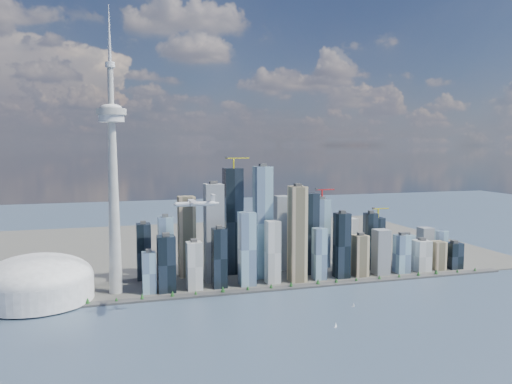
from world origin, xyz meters
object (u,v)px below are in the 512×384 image
object	(u,v)px
dome_stadium	(38,281)
sailboat_west	(336,326)
sailboat_east	(353,305)
needle_tower	(113,174)
airplane	(196,203)

from	to	relation	value
dome_stadium	sailboat_west	distance (m)	552.09
dome_stadium	sailboat_east	xyz separation A→B (m)	(552.03, -191.47, -36.83)
needle_tower	dome_stadium	size ratio (longest dim) A/B	2.75
needle_tower	sailboat_east	bearing A→B (deg)	-26.06
needle_tower	airplane	distance (m)	235.43
needle_tower	dome_stadium	bearing A→B (deg)	-175.91
airplane	sailboat_west	bearing A→B (deg)	-23.00
dome_stadium	needle_tower	bearing A→B (deg)	4.09
needle_tower	sailboat_west	distance (m)	499.49
dome_stadium	airplane	bearing A→B (deg)	-34.54
dome_stadium	sailboat_east	size ratio (longest dim) A/B	24.58
sailboat_east	needle_tower	bearing A→B (deg)	168.24
needle_tower	sailboat_west	world-z (taller)	needle_tower
needle_tower	dome_stadium	xyz separation A→B (m)	(-140.00, -10.00, -196.40)
needle_tower	airplane	world-z (taller)	needle_tower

